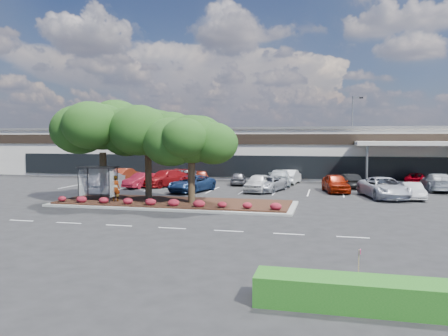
% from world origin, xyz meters
% --- Properties ---
extents(ground, '(160.00, 160.00, 0.00)m').
position_xyz_m(ground, '(0.00, 0.00, 0.00)').
color(ground, black).
rests_on(ground, ground).
extents(retail_store, '(80.40, 25.20, 6.25)m').
position_xyz_m(retail_store, '(0.06, 33.91, 3.15)').
color(retail_store, silver).
rests_on(retail_store, ground).
extents(landscape_island, '(18.00, 6.00, 0.26)m').
position_xyz_m(landscape_island, '(-2.00, 4.00, 0.12)').
color(landscape_island, gray).
rests_on(landscape_island, ground).
extents(lane_markings, '(33.12, 20.06, 0.01)m').
position_xyz_m(lane_markings, '(-0.14, 10.42, 0.01)').
color(lane_markings, silver).
rests_on(lane_markings, ground).
extents(shrub_row, '(17.00, 0.80, 0.50)m').
position_xyz_m(shrub_row, '(-2.00, 1.90, 0.51)').
color(shrub_row, maroon).
rests_on(shrub_row, landscape_island).
extents(bus_shelter, '(2.75, 1.55, 2.59)m').
position_xyz_m(bus_shelter, '(-7.50, 2.95, 2.31)').
color(bus_shelter, black).
rests_on(bus_shelter, landscape_island).
extents(island_tree_west, '(7.20, 7.20, 7.89)m').
position_xyz_m(island_tree_west, '(-8.00, 4.50, 4.21)').
color(island_tree_west, '#1A3B10').
rests_on(island_tree_west, landscape_island).
extents(island_tree_mid, '(6.60, 6.60, 7.32)m').
position_xyz_m(island_tree_mid, '(-4.50, 5.20, 3.92)').
color(island_tree_mid, '#1A3B10').
rests_on(island_tree_mid, landscape_island).
extents(island_tree_east, '(5.80, 5.80, 6.50)m').
position_xyz_m(island_tree_east, '(-0.50, 3.70, 3.51)').
color(island_tree_east, '#1A3B10').
rests_on(island_tree_east, landscape_island).
extents(hedge_south_east, '(6.00, 1.30, 0.90)m').
position_xyz_m(hedge_south_east, '(10.00, -13.50, 0.45)').
color(hedge_south_east, '#175213').
rests_on(hedge_south_east, ground).
extents(conifer_north_west, '(4.40, 4.40, 10.00)m').
position_xyz_m(conifer_north_west, '(-30.00, 46.00, 5.00)').
color(conifer_north_west, '#1A3B10').
rests_on(conifer_north_west, ground).
extents(person_waiting, '(0.74, 0.52, 1.93)m').
position_xyz_m(person_waiting, '(-6.23, 3.06, 1.23)').
color(person_waiting, '#594C47').
rests_on(person_waiting, landscape_island).
extents(light_pole, '(1.43, 0.64, 9.91)m').
position_xyz_m(light_pole, '(12.06, 27.83, 4.39)').
color(light_pole, gray).
rests_on(light_pole, ground).
extents(survey_stake, '(0.08, 0.14, 1.04)m').
position_xyz_m(survey_stake, '(10.25, -10.55, 0.67)').
color(survey_stake, tan).
rests_on(survey_stake, ground).
extents(car_0, '(2.72, 4.45, 1.38)m').
position_xyz_m(car_0, '(-13.17, 14.42, 0.69)').
color(car_0, slate).
rests_on(car_0, ground).
extents(car_1, '(4.44, 6.20, 1.67)m').
position_xyz_m(car_1, '(-7.09, 15.50, 0.83)').
color(car_1, maroon).
rests_on(car_1, ground).
extents(car_2, '(2.66, 4.65, 1.45)m').
position_xyz_m(car_2, '(-8.95, 13.91, 0.72)').
color(car_2, maroon).
rests_on(car_2, ground).
extents(car_3, '(3.76, 5.89, 1.51)m').
position_xyz_m(car_3, '(-3.03, 11.74, 0.76)').
color(car_3, navy).
rests_on(car_3, ground).
extents(car_4, '(3.53, 5.57, 1.43)m').
position_xyz_m(car_4, '(3.72, 13.60, 0.72)').
color(car_4, '#979BA3').
rests_on(car_4, ground).
extents(car_5, '(2.28, 4.95, 1.64)m').
position_xyz_m(car_5, '(2.92, 13.16, 0.82)').
color(car_5, silver).
rests_on(car_5, ground).
extents(car_6, '(2.85, 5.19, 1.67)m').
position_xyz_m(car_6, '(9.87, 14.48, 0.84)').
color(car_6, maroon).
rests_on(car_6, ground).
extents(car_7, '(4.25, 6.64, 1.71)m').
position_xyz_m(car_7, '(13.69, 11.44, 0.85)').
color(car_7, '#B6B9C4').
rests_on(car_7, ground).
extents(car_8, '(1.65, 4.14, 1.34)m').
position_xyz_m(car_8, '(15.86, 11.32, 0.67)').
color(car_8, silver).
rests_on(car_8, ground).
extents(car_9, '(2.05, 4.81, 1.54)m').
position_xyz_m(car_9, '(-13.07, 18.83, 0.77)').
color(car_9, maroon).
rests_on(car_9, ground).
extents(car_10, '(2.98, 4.33, 1.37)m').
position_xyz_m(car_10, '(-4.82, 20.80, 0.68)').
color(car_10, maroon).
rests_on(car_10, ground).
extents(car_11, '(3.16, 5.09, 1.62)m').
position_xyz_m(car_11, '(-5.89, 19.72, 0.81)').
color(car_11, '#5D5C64').
rests_on(car_11, ground).
extents(car_12, '(2.20, 4.12, 1.33)m').
position_xyz_m(car_12, '(-0.02, 18.58, 0.67)').
color(car_12, '#4C4C52').
rests_on(car_12, ground).
extents(car_13, '(2.71, 5.92, 1.68)m').
position_xyz_m(car_13, '(4.35, 18.72, 0.84)').
color(car_13, '#B4BCC0').
rests_on(car_13, ground).
extents(car_14, '(2.17, 4.79, 1.52)m').
position_xyz_m(car_14, '(5.23, 20.99, 0.76)').
color(car_14, silver).
rests_on(car_14, ground).
extents(car_15, '(2.80, 4.58, 1.42)m').
position_xyz_m(car_15, '(11.11, 18.29, 0.71)').
color(car_15, black).
rests_on(car_15, ground).
extents(car_16, '(2.44, 5.75, 1.65)m').
position_xyz_m(car_16, '(19.15, 17.63, 0.83)').
color(car_16, '#B5BBC2').
rests_on(car_16, ground).
extents(car_17, '(3.12, 5.27, 1.37)m').
position_xyz_m(car_17, '(18.05, 21.66, 0.69)').
color(car_17, '#9A020E').
rests_on(car_17, ground).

